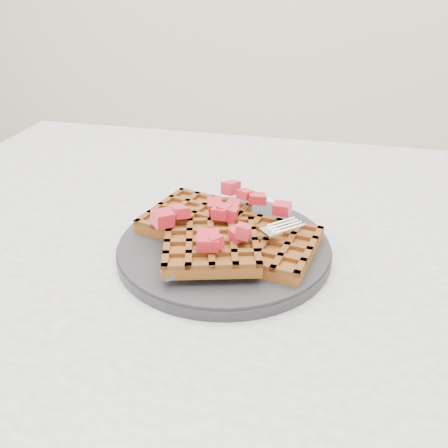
# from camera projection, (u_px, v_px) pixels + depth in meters

# --- Properties ---
(table) EXTENTS (1.20, 0.80, 0.75)m
(table) POSITION_uv_depth(u_px,v_px,m) (311.00, 328.00, 0.64)
(table) COLOR silver
(table) RESTS_ON ground
(plate) EXTENTS (0.25, 0.25, 0.02)m
(plate) POSITION_uv_depth(u_px,v_px,m) (224.00, 248.00, 0.58)
(plate) COLOR #242427
(plate) RESTS_ON table
(waffles) EXTENTS (0.22, 0.20, 0.03)m
(waffles) POSITION_uv_depth(u_px,v_px,m) (223.00, 235.00, 0.57)
(waffles) COLOR brown
(waffles) RESTS_ON plate
(strawberry_pile) EXTENTS (0.15, 0.15, 0.02)m
(strawberry_pile) POSITION_uv_depth(u_px,v_px,m) (224.00, 213.00, 0.56)
(strawberry_pile) COLOR #A30011
(strawberry_pile) RESTS_ON waffles
(fork) EXTENTS (0.15, 0.14, 0.02)m
(fork) POSITION_uv_depth(u_px,v_px,m) (246.00, 254.00, 0.54)
(fork) COLOR silver
(fork) RESTS_ON plate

